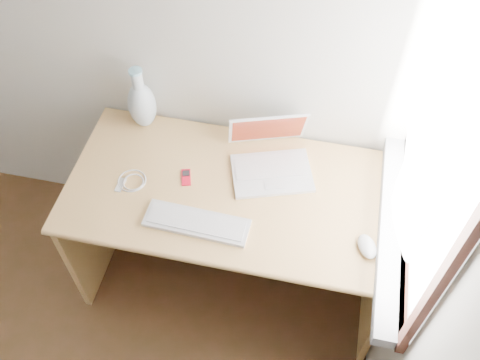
% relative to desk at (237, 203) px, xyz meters
% --- Properties ---
extents(window, '(0.11, 0.99, 1.10)m').
position_rel_desk_xyz_m(window, '(0.69, -0.16, 0.75)').
color(window, silver).
rests_on(window, right_wall).
extents(desk, '(1.41, 0.71, 0.75)m').
position_rel_desk_xyz_m(desk, '(0.00, 0.00, 0.00)').
color(desk, '#DAB36A').
rests_on(desk, floor).
extents(laptop, '(0.40, 0.38, 0.23)m').
position_rel_desk_xyz_m(laptop, '(0.15, 0.08, 0.27)').
color(laptop, white).
rests_on(laptop, desk).
extents(external_keyboard, '(0.43, 0.14, 0.02)m').
position_rel_desk_xyz_m(external_keyboard, '(-0.10, -0.28, 0.23)').
color(external_keyboard, silver).
rests_on(external_keyboard, desk).
extents(mouse, '(0.11, 0.13, 0.04)m').
position_rel_desk_xyz_m(mouse, '(0.57, -0.26, 0.23)').
color(mouse, white).
rests_on(mouse, desk).
extents(ipod, '(0.06, 0.09, 0.01)m').
position_rel_desk_xyz_m(ipod, '(-0.21, -0.06, 0.22)').
color(ipod, red).
rests_on(ipod, desk).
extents(cable_coil, '(0.13, 0.13, 0.01)m').
position_rel_desk_xyz_m(cable_coil, '(-0.43, -0.13, 0.22)').
color(cable_coil, silver).
rests_on(cable_coil, desk).
extents(remote, '(0.03, 0.07, 0.01)m').
position_rel_desk_xyz_m(remote, '(-0.47, -0.16, 0.22)').
color(remote, silver).
rests_on(remote, desk).
extents(vase, '(0.13, 0.13, 0.32)m').
position_rel_desk_xyz_m(vase, '(-0.48, 0.21, 0.35)').
color(vase, silver).
rests_on(vase, desk).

